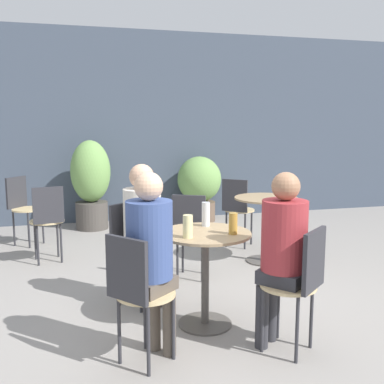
# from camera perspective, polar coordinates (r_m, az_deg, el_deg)

# --- Properties ---
(ground_plane) EXTENTS (20.00, 20.00, 0.00)m
(ground_plane) POSITION_cam_1_polar(r_m,az_deg,el_deg) (3.73, 2.66, -15.92)
(ground_plane) COLOR gray
(storefront_wall) EXTENTS (10.00, 0.06, 3.00)m
(storefront_wall) POSITION_cam_1_polar(r_m,az_deg,el_deg) (7.29, -6.72, 8.20)
(storefront_wall) COLOR #3D4756
(storefront_wall) RESTS_ON ground_plane
(cafe_table_near) EXTENTS (0.70, 0.70, 0.74)m
(cafe_table_near) POSITION_cam_1_polar(r_m,az_deg,el_deg) (3.47, 1.70, -8.32)
(cafe_table_near) COLOR #514C47
(cafe_table_near) RESTS_ON ground_plane
(cafe_table_far) EXTENTS (0.71, 0.71, 0.74)m
(cafe_table_far) POSITION_cam_1_polar(r_m,az_deg,el_deg) (5.11, 9.34, -2.85)
(cafe_table_far) COLOR #514C47
(cafe_table_far) RESTS_ON ground_plane
(bistro_chair_0) EXTENTS (0.44, 0.44, 0.88)m
(bistro_chair_0) POSITION_cam_1_polar(r_m,az_deg,el_deg) (3.93, -7.65, -6.36)
(bistro_chair_0) COLOR tan
(bistro_chair_0) RESTS_ON ground_plane
(bistro_chair_1) EXTENTS (0.44, 0.44, 0.88)m
(bistro_chair_1) POSITION_cam_1_polar(r_m,az_deg,el_deg) (2.90, -7.03, -11.90)
(bistro_chair_1) COLOR tan
(bistro_chair_1) RESTS_ON ground_plane
(bistro_chair_2) EXTENTS (0.44, 0.44, 0.88)m
(bistro_chair_2) POSITION_cam_1_polar(r_m,az_deg,el_deg) (3.12, 13.62, -10.54)
(bistro_chair_2) COLOR tan
(bistro_chair_2) RESTS_ON ground_plane
(bistro_chair_3) EXTENTS (0.39, 0.41, 0.88)m
(bistro_chair_3) POSITION_cam_1_polar(r_m,az_deg,el_deg) (5.23, -17.85, -2.94)
(bistro_chair_3) COLOR tan
(bistro_chair_3) RESTS_ON ground_plane
(bistro_chair_4) EXTENTS (0.44, 0.44, 0.88)m
(bistro_chair_4) POSITION_cam_1_polar(r_m,az_deg,el_deg) (6.18, -20.76, -1.34)
(bistro_chair_4) COLOR tan
(bistro_chair_4) RESTS_ON ground_plane
(bistro_chair_5) EXTENTS (0.42, 0.43, 0.88)m
(bistro_chair_5) POSITION_cam_1_polar(r_m,az_deg,el_deg) (4.44, -0.19, -4.54)
(bistro_chair_5) COLOR tan
(bistro_chair_5) RESTS_ON ground_plane
(bistro_chair_6) EXTENTS (0.44, 0.44, 0.88)m
(bistro_chair_6) POSITION_cam_1_polar(r_m,az_deg,el_deg) (5.65, 5.74, -1.71)
(bistro_chair_6) COLOR tan
(bistro_chair_6) RESTS_ON ground_plane
(seated_person_0) EXTENTS (0.40, 0.40, 1.22)m
(seated_person_0) POSITION_cam_1_polar(r_m,az_deg,el_deg) (3.79, -6.17, -3.78)
(seated_person_0) COLOR brown
(seated_person_0) RESTS_ON ground_plane
(seated_person_1) EXTENTS (0.38, 0.38, 1.26)m
(seated_person_1) POSITION_cam_1_polar(r_m,az_deg,el_deg) (2.93, -5.26, -7.18)
(seated_person_1) COLOR brown
(seated_person_1) RESTS_ON ground_plane
(seated_person_2) EXTENTS (0.39, 0.39, 1.24)m
(seated_person_2) POSITION_cam_1_polar(r_m,az_deg,el_deg) (3.12, 11.38, -6.53)
(seated_person_2) COLOR #2D2D33
(seated_person_2) RESTS_ON ground_plane
(beer_glass_0) EXTENTS (0.07, 0.07, 0.19)m
(beer_glass_0) POSITION_cam_1_polar(r_m,az_deg,el_deg) (3.60, 1.76, -2.83)
(beer_glass_0) COLOR silver
(beer_glass_0) RESTS_ON cafe_table_near
(beer_glass_1) EXTENTS (0.07, 0.07, 0.17)m
(beer_glass_1) POSITION_cam_1_polar(r_m,az_deg,el_deg) (3.23, -0.54, -4.40)
(beer_glass_1) COLOR beige
(beer_glass_1) RESTS_ON cafe_table_near
(beer_glass_2) EXTENTS (0.07, 0.07, 0.16)m
(beer_glass_2) POSITION_cam_1_polar(r_m,az_deg,el_deg) (3.35, 5.24, -4.02)
(beer_glass_2) COLOR #B28433
(beer_glass_2) RESTS_ON cafe_table_near
(potted_plant_0) EXTENTS (0.58, 0.58, 1.32)m
(potted_plant_0) POSITION_cam_1_polar(r_m,az_deg,el_deg) (6.78, -12.72, 1.31)
(potted_plant_0) COLOR #47423D
(potted_plant_0) RESTS_ON ground_plane
(potted_plant_1) EXTENTS (0.70, 0.70, 1.04)m
(potted_plant_1) POSITION_cam_1_polar(r_m,az_deg,el_deg) (7.17, 0.93, 0.86)
(potted_plant_1) COLOR brown
(potted_plant_1) RESTS_ON ground_plane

